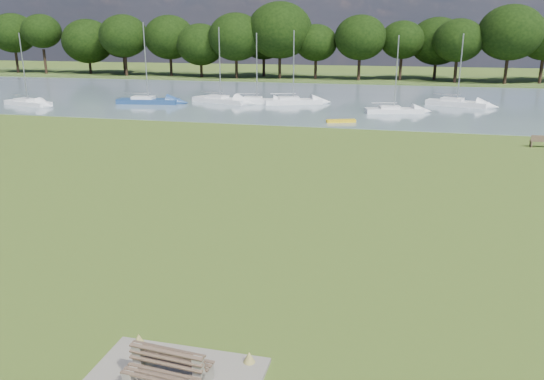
% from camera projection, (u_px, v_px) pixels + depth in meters
% --- Properties ---
extents(ground, '(220.00, 220.00, 0.00)m').
position_uv_depth(ground, '(290.00, 206.00, 25.62)').
color(ground, olive).
extents(river, '(220.00, 40.00, 0.10)m').
position_uv_depth(river, '(361.00, 100.00, 64.69)').
color(river, slate).
rests_on(river, ground).
extents(far_bank, '(220.00, 20.00, 0.40)m').
position_uv_depth(far_bank, '(374.00, 79.00, 92.60)').
color(far_bank, '#4C6626').
rests_on(far_bank, ground).
extents(bench_pair, '(1.99, 1.28, 1.02)m').
position_uv_depth(bench_pair, '(168.00, 369.00, 12.44)').
color(bench_pair, gray).
rests_on(bench_pair, concrete_pad).
extents(riverbank_bench, '(1.49, 0.51, 0.91)m').
position_uv_depth(riverbank_bench, '(541.00, 141.00, 38.48)').
color(riverbank_bench, brown).
rests_on(riverbank_bench, ground).
extents(kayak, '(2.76, 1.53, 0.27)m').
position_uv_depth(kayak, '(341.00, 121.00, 48.80)').
color(kayak, yellow).
rests_on(kayak, river).
extents(tree_line, '(153.95, 10.07, 12.19)m').
position_uv_depth(tree_line, '(414.00, 37.00, 85.43)').
color(tree_line, black).
rests_on(tree_line, far_bank).
extents(sailboat_0, '(6.05, 3.07, 7.70)m').
position_uv_depth(sailboat_0, '(393.00, 109.00, 54.42)').
color(sailboat_0, white).
rests_on(sailboat_0, river).
extents(sailboat_1, '(6.45, 3.38, 7.90)m').
position_uv_depth(sailboat_1, '(27.00, 101.00, 60.09)').
color(sailboat_1, white).
rests_on(sailboat_1, river).
extents(sailboat_2, '(6.12, 2.61, 7.88)m').
position_uv_depth(sailboat_2, '(256.00, 99.00, 61.63)').
color(sailboat_2, white).
rests_on(sailboat_2, river).
extents(sailboat_4, '(6.81, 3.99, 8.18)m').
position_uv_depth(sailboat_4, '(293.00, 100.00, 61.09)').
color(sailboat_4, white).
rests_on(sailboat_4, river).
extents(sailboat_5, '(6.90, 3.94, 7.82)m').
position_uv_depth(sailboat_5, '(456.00, 101.00, 59.54)').
color(sailboat_5, white).
rests_on(sailboat_5, river).
extents(sailboat_6, '(7.26, 2.91, 9.03)m').
position_uv_depth(sailboat_6, '(147.00, 99.00, 61.33)').
color(sailboat_6, navy).
rests_on(sailboat_6, river).
extents(sailboat_8, '(7.47, 4.25, 8.53)m').
position_uv_depth(sailboat_8, '(220.00, 98.00, 62.53)').
color(sailboat_8, white).
rests_on(sailboat_8, river).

